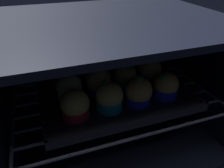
# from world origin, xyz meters

# --- Properties ---
(oven_cavity) EXTENTS (0.59, 0.47, 0.37)m
(oven_cavity) POSITION_xyz_m (0.00, 0.26, 0.17)
(oven_cavity) COLOR black
(oven_cavity) RESTS_ON ground
(oven_rack) EXTENTS (0.55, 0.42, 0.01)m
(oven_rack) POSITION_xyz_m (0.00, 0.22, 0.14)
(oven_rack) COLOR #444756
(oven_rack) RESTS_ON oven_cavity
(baking_tray) EXTENTS (0.41, 0.32, 0.02)m
(baking_tray) POSITION_xyz_m (0.00, 0.22, 0.15)
(baking_tray) COLOR black
(baking_tray) RESTS_ON oven_rack
(muffin_row0_col0) EXTENTS (0.07, 0.07, 0.07)m
(muffin_row0_col0) POSITION_xyz_m (-0.12, 0.13, 0.18)
(muffin_row0_col0) COLOR red
(muffin_row0_col0) RESTS_ON baking_tray
(muffin_row0_col1) EXTENTS (0.07, 0.07, 0.08)m
(muffin_row0_col1) POSITION_xyz_m (-0.04, 0.13, 0.19)
(muffin_row0_col1) COLOR #0C8C84
(muffin_row0_col1) RESTS_ON baking_tray
(muffin_row0_col2) EXTENTS (0.07, 0.07, 0.08)m
(muffin_row0_col2) POSITION_xyz_m (0.04, 0.13, 0.18)
(muffin_row0_col2) COLOR #1928B7
(muffin_row0_col2) RESTS_ON baking_tray
(muffin_row0_col3) EXTENTS (0.07, 0.07, 0.07)m
(muffin_row0_col3) POSITION_xyz_m (0.12, 0.13, 0.18)
(muffin_row0_col3) COLOR #1928B7
(muffin_row0_col3) RESTS_ON baking_tray
(muffin_row1_col0) EXTENTS (0.07, 0.07, 0.07)m
(muffin_row1_col0) POSITION_xyz_m (-0.12, 0.21, 0.18)
(muffin_row1_col0) COLOR silver
(muffin_row1_col0) RESTS_ON baking_tray
(muffin_row1_col1) EXTENTS (0.07, 0.07, 0.08)m
(muffin_row1_col1) POSITION_xyz_m (-0.04, 0.21, 0.19)
(muffin_row1_col1) COLOR #1928B7
(muffin_row1_col1) RESTS_ON baking_tray
(muffin_row1_col2) EXTENTS (0.07, 0.07, 0.08)m
(muffin_row1_col2) POSITION_xyz_m (0.04, 0.22, 0.18)
(muffin_row1_col2) COLOR #0C8C84
(muffin_row1_col2) RESTS_ON baking_tray
(muffin_row1_col3) EXTENTS (0.07, 0.07, 0.08)m
(muffin_row1_col3) POSITION_xyz_m (0.12, 0.22, 0.19)
(muffin_row1_col3) COLOR #7A238C
(muffin_row1_col3) RESTS_ON baking_tray
(muffin_row2_col0) EXTENTS (0.06, 0.06, 0.07)m
(muffin_row2_col0) POSITION_xyz_m (-0.13, 0.30, 0.18)
(muffin_row2_col0) COLOR red
(muffin_row2_col0) RESTS_ON baking_tray
(muffin_row2_col1) EXTENTS (0.06, 0.06, 0.08)m
(muffin_row2_col1) POSITION_xyz_m (-0.04, 0.30, 0.19)
(muffin_row2_col1) COLOR red
(muffin_row2_col1) RESTS_ON baking_tray
(muffin_row2_col2) EXTENTS (0.06, 0.06, 0.07)m
(muffin_row2_col2) POSITION_xyz_m (0.04, 0.30, 0.18)
(muffin_row2_col2) COLOR #0C8C84
(muffin_row2_col2) RESTS_ON baking_tray
(muffin_row2_col3) EXTENTS (0.06, 0.06, 0.07)m
(muffin_row2_col3) POSITION_xyz_m (0.12, 0.30, 0.19)
(muffin_row2_col3) COLOR #0C8C84
(muffin_row2_col3) RESTS_ON baking_tray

